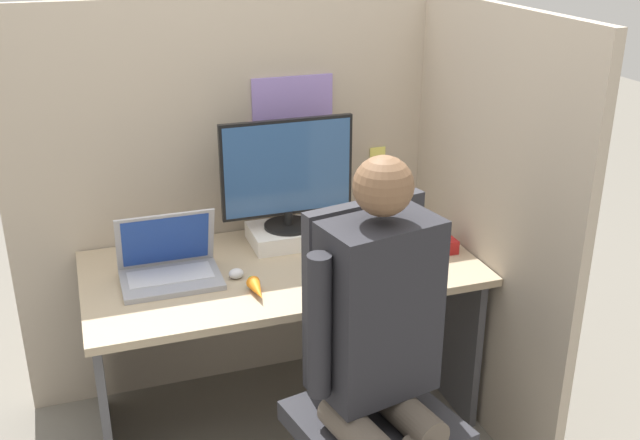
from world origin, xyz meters
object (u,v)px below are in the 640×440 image
at_px(monitor, 287,173).
at_px(laptop, 170,267).
at_px(stapler, 447,243).
at_px(office_chair, 369,375).
at_px(person, 381,345).
at_px(paper_box, 289,235).
at_px(carrot_toy, 257,290).

distance_m(monitor, laptop, 0.60).
distance_m(laptop, stapler, 1.10).
height_order(office_chair, person, person).
distance_m(paper_box, carrot_toy, 0.47).
height_order(paper_box, stapler, paper_box).
height_order(stapler, carrot_toy, stapler).
distance_m(paper_box, person, 0.96).
xyz_separation_m(laptop, person, (0.51, -0.78, 0.03)).
height_order(paper_box, office_chair, office_chair).
bearing_deg(paper_box, person, -89.99).
bearing_deg(office_chair, laptop, 130.95).
bearing_deg(paper_box, laptop, -160.69).
xyz_separation_m(paper_box, carrot_toy, (-0.24, -0.41, -0.01)).
distance_m(carrot_toy, office_chair, 0.51).
bearing_deg(person, office_chair, 78.30).
relative_size(paper_box, carrot_toy, 2.08).
relative_size(monitor, carrot_toy, 3.55).
bearing_deg(carrot_toy, monitor, 59.95).
bearing_deg(person, paper_box, 90.01).
bearing_deg(monitor, carrot_toy, -120.05).
bearing_deg(paper_box, stapler, -24.59).
xyz_separation_m(paper_box, office_chair, (0.03, -0.80, -0.17)).
relative_size(monitor, laptop, 1.50).
bearing_deg(laptop, person, -56.86).
distance_m(paper_box, stapler, 0.64).
xyz_separation_m(carrot_toy, person, (0.24, -0.55, 0.05)).
relative_size(stapler, person, 0.09).
xyz_separation_m(laptop, carrot_toy, (0.27, -0.23, -0.02)).
relative_size(laptop, stapler, 2.86).
bearing_deg(person, carrot_toy, 113.27).
bearing_deg(laptop, office_chair, -49.05).
bearing_deg(office_chair, monitor, 92.31).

